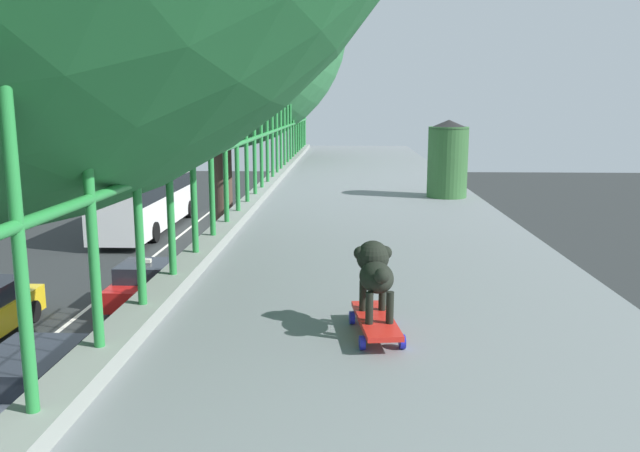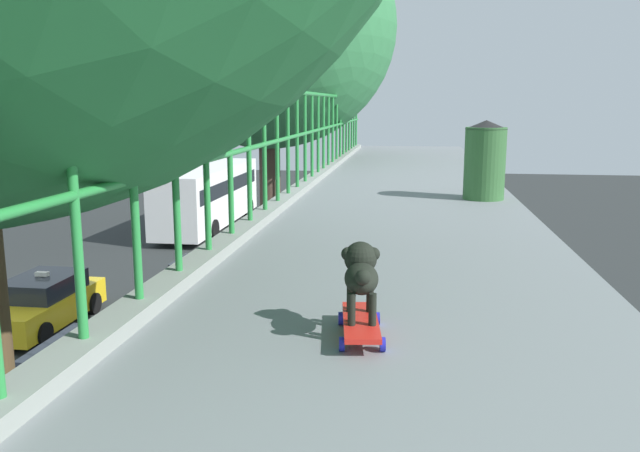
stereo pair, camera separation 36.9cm
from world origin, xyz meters
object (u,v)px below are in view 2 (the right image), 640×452
at_px(car_red_taxi_seventh, 204,279).
at_px(small_dog, 361,271).
at_px(car_yellow_cab_sixth, 42,303).
at_px(car_white_fifth, 87,376).
at_px(toy_skateboard, 361,323).
at_px(city_bus, 209,193).
at_px(litter_bin, 485,159).

relative_size(car_red_taxi_seventh, small_dog, 9.96).
distance_m(car_yellow_cab_sixth, car_red_taxi_seventh, 4.91).
bearing_deg(car_white_fifth, toy_skateboard, -54.33).
bearing_deg(small_dog, toy_skateboard, -84.67).
distance_m(car_red_taxi_seventh, city_bus, 12.67).
relative_size(car_red_taxi_seventh, toy_skateboard, 7.09).
relative_size(car_red_taxi_seventh, litter_bin, 4.33).
xyz_separation_m(car_red_taxi_seventh, city_bus, (-3.68, 12.08, 1.11)).
height_order(car_yellow_cab_sixth, toy_skateboard, toy_skateboard).
bearing_deg(car_red_taxi_seventh, city_bus, 106.94).
relative_size(car_white_fifth, toy_skateboard, 7.52).
height_order(car_white_fifth, small_dog, small_dog).
xyz_separation_m(car_yellow_cab_sixth, car_red_taxi_seventh, (3.70, 3.23, -0.03)).
distance_m(car_white_fifth, litter_bin, 9.74).
xyz_separation_m(car_white_fifth, toy_skateboard, (6.32, -8.81, 4.50)).
bearing_deg(car_white_fifth, small_dog, -54.17).
xyz_separation_m(city_bus, litter_bin, (11.11, -24.02, 3.86)).
bearing_deg(city_bus, toy_skateboard, -70.68).
bearing_deg(small_dog, car_red_taxi_seventh, 111.06).
bearing_deg(city_bus, car_yellow_cab_sixth, -90.07).
xyz_separation_m(car_red_taxi_seventh, toy_skateboard, (6.39, -16.64, 4.58)).
bearing_deg(small_dog, car_white_fifth, 125.83).
height_order(car_red_taxi_seventh, city_bus, city_bus).
xyz_separation_m(car_yellow_cab_sixth, small_dog, (10.08, -13.36, 4.78)).
relative_size(car_yellow_cab_sixth, litter_bin, 4.74).
distance_m(car_white_fifth, car_red_taxi_seventh, 7.84).
bearing_deg(litter_bin, car_red_taxi_seventh, 121.90).
bearing_deg(small_dog, car_yellow_cab_sixth, 127.04).
height_order(car_yellow_cab_sixth, small_dog, small_dog).
distance_m(car_white_fifth, small_dog, 11.79).
distance_m(car_white_fifth, city_bus, 20.29).
bearing_deg(litter_bin, city_bus, 114.82).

